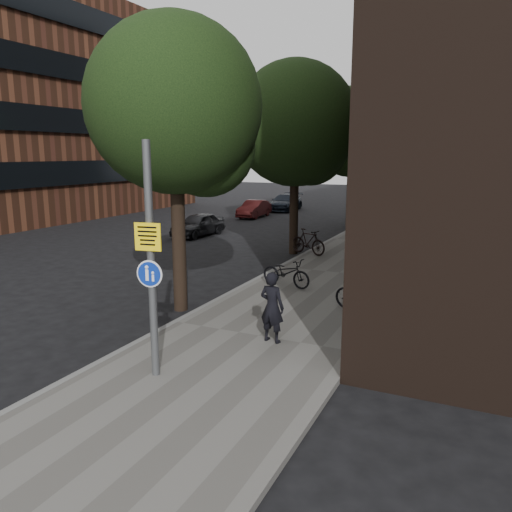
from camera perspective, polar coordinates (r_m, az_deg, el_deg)
The scene contains 15 objects.
ground at distance 8.89m, azimuth -10.64°, elevation -16.31°, with size 120.00×120.00×0.00m, color black.
sidewalk at distance 17.39m, azimuth 9.54°, elevation -2.07°, with size 4.50×60.00×0.12m, color slate.
curb_edge at distance 18.10m, azimuth 2.67°, elevation -1.36°, with size 0.15×60.00×0.13m, color slate.
street_tree_near at distance 13.16m, azimuth -8.64°, elevation 15.76°, with size 4.40×4.40×7.50m.
street_tree_mid at distance 20.78m, azimuth 4.83°, elevation 14.31°, with size 5.00×5.00×7.80m.
street_tree_far at distance 29.38m, azimuth 11.10°, elevation 13.35°, with size 5.00×5.00×7.80m.
signpost at distance 9.01m, azimuth -11.90°, elevation -0.59°, with size 0.49×0.14×4.25m.
pedestrian at distance 10.77m, azimuth 1.84°, elevation -5.86°, with size 0.57×0.37×1.56m, color black.
parked_bike_facade_near at distance 13.10m, azimuth 12.26°, elevation -4.46°, with size 0.59×1.68×0.88m, color black.
parked_bike_facade_far at distance 19.50m, azimuth 15.40°, elevation 0.93°, with size 0.50×1.76×1.06m, color black.
parked_bike_curb_near at distance 15.31m, azimuth 3.47°, elevation -1.88°, with size 0.59×1.68×0.88m, color black.
parked_bike_curb_far at distance 20.27m, azimuth 5.97°, elevation 1.65°, with size 0.49×1.72×1.03m, color black.
parked_car_near at distance 25.62m, azimuth -6.62°, elevation 3.60°, with size 1.37×3.42×1.16m, color black.
parked_car_mid at distance 32.94m, azimuth -0.21°, elevation 5.42°, with size 1.18×3.38×1.11m, color #5B1A1A.
parked_car_far at distance 36.96m, azimuth 3.34°, elevation 6.15°, with size 1.70×4.17×1.21m, color black.
Camera 1 is at (4.69, -6.32, 4.14)m, focal length 35.00 mm.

